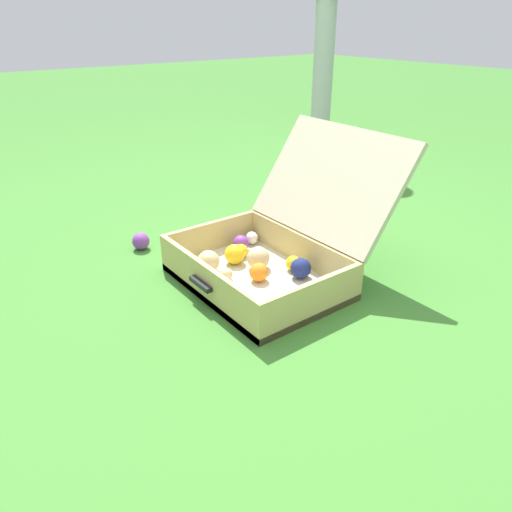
# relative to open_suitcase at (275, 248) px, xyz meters

# --- Properties ---
(ground_plane) EXTENTS (16.00, 16.00, 0.00)m
(ground_plane) POSITION_rel_open_suitcase_xyz_m (-0.07, -0.06, -0.11)
(ground_plane) COLOR #3D7A2D
(open_suitcase) EXTENTS (0.59, 0.69, 0.49)m
(open_suitcase) POSITION_rel_open_suitcase_xyz_m (0.00, 0.00, 0.00)
(open_suitcase) COLOR beige
(open_suitcase) RESTS_ON ground
(stray_ball_on_grass) EXTENTS (0.07, 0.07, 0.07)m
(stray_ball_on_grass) POSITION_rel_open_suitcase_xyz_m (-0.50, -0.29, -0.08)
(stray_ball_on_grass) COLOR purple
(stray_ball_on_grass) RESTS_ON ground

